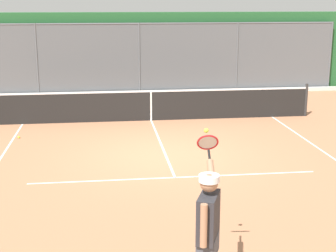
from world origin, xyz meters
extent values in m
plane|color=#B27551|center=(0.00, 0.00, 0.00)|extent=(60.00, 60.00, 0.00)
cube|color=white|center=(0.00, 1.64, 0.00)|extent=(6.19, 0.05, 0.01)
cube|color=white|center=(0.00, -1.06, 0.00)|extent=(0.05, 5.40, 0.01)
cylinder|color=#565B60|center=(-8.04, -8.57, 1.42)|extent=(0.07, 0.07, 2.85)
cylinder|color=#565B60|center=(-4.02, -8.57, 1.42)|extent=(0.07, 0.07, 2.85)
cylinder|color=#565B60|center=(0.00, -8.57, 1.42)|extent=(0.07, 0.07, 2.85)
cylinder|color=#565B60|center=(4.02, -8.57, 1.42)|extent=(0.07, 0.07, 2.85)
cylinder|color=#565B60|center=(0.00, -8.57, 2.81)|extent=(16.09, 0.05, 0.05)
cube|color=#565B60|center=(0.00, -8.57, 1.42)|extent=(16.09, 0.02, 2.85)
cube|color=#235B2D|center=(0.00, -9.22, 1.62)|extent=(19.09, 0.90, 3.24)
cube|color=silver|center=(0.00, -8.39, 0.07)|extent=(17.09, 0.18, 0.15)
cylinder|color=#2D2D2D|center=(-5.09, -3.76, 0.54)|extent=(0.09, 0.09, 1.07)
cube|color=black|center=(0.00, -3.76, 0.46)|extent=(10.10, 0.02, 0.91)
cube|color=white|center=(0.00, -3.76, 0.94)|extent=(10.10, 0.04, 0.05)
cube|color=white|center=(0.00, -3.76, 0.46)|extent=(0.05, 0.04, 0.91)
cube|color=#474C56|center=(0.26, 6.30, 0.80)|extent=(0.36, 0.46, 0.26)
cube|color=#2D2D33|center=(0.26, 6.30, 1.16)|extent=(0.38, 0.53, 0.57)
cylinder|color=#A87A5B|center=(0.37, 6.58, 1.18)|extent=(0.08, 0.08, 0.52)
cylinder|color=#A87A5B|center=(0.13, 5.86, 1.56)|extent=(0.12, 0.39, 0.29)
sphere|color=#A87A5B|center=(0.26, 6.30, 1.59)|extent=(0.22, 0.22, 0.22)
cylinder|color=white|center=(0.26, 6.30, 1.65)|extent=(0.32, 0.32, 0.08)
cube|color=white|center=(0.21, 6.19, 1.62)|extent=(0.24, 0.25, 0.02)
cylinder|color=black|center=(0.11, 5.62, 1.72)|extent=(0.05, 0.17, 0.13)
torus|color=red|center=(0.10, 5.43, 1.84)|extent=(0.31, 0.21, 0.26)
cylinder|color=silver|center=(0.10, 5.43, 1.84)|extent=(0.26, 0.16, 0.21)
sphere|color=#D6E042|center=(0.08, 5.25, 1.96)|extent=(0.07, 0.07, 0.07)
sphere|color=#C1D138|center=(3.82, -2.07, 0.03)|extent=(0.07, 0.07, 0.07)
camera|label=1|loc=(1.45, 11.83, 3.67)|focal=54.31mm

